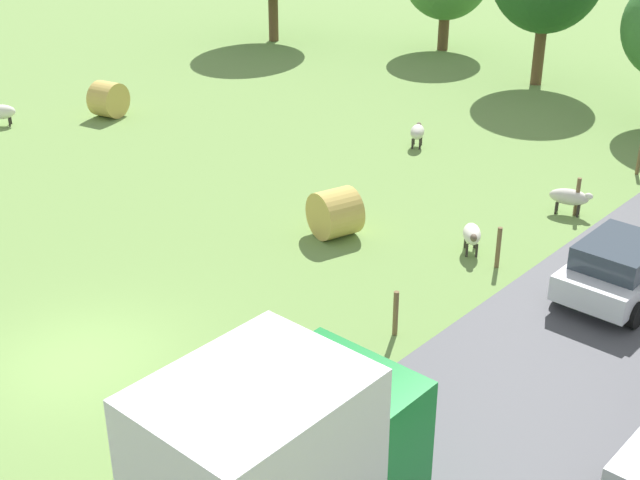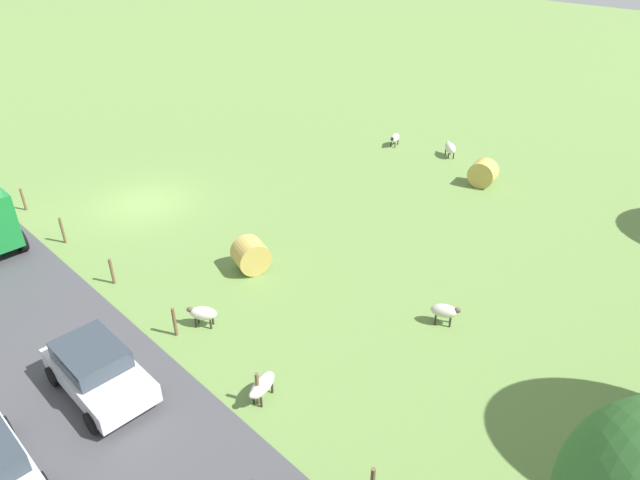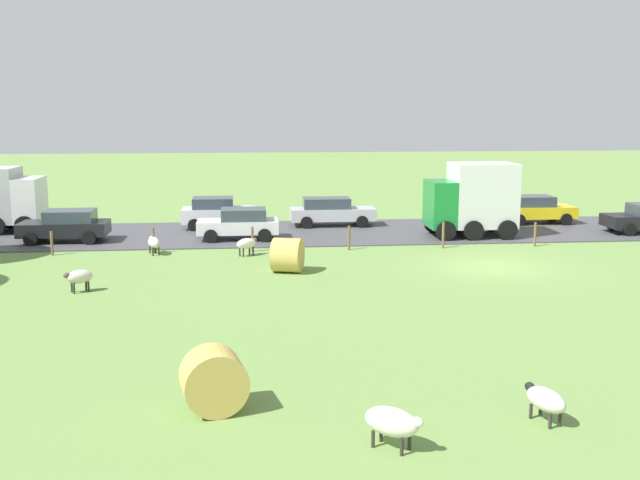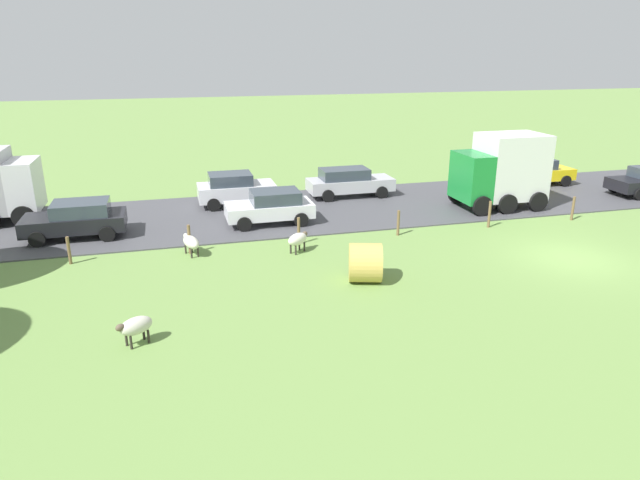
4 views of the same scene
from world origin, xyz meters
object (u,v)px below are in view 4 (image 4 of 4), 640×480
(sheep_3, at_px, (191,242))
(car_3, at_px, (76,219))
(car_5, at_px, (235,189))
(sheep_2, at_px, (298,239))
(car_4, at_px, (535,171))
(truck_0, at_px, (502,170))
(hay_bale_1, at_px, (365,263))
(car_1, at_px, (271,206))
(sheep_1, at_px, (136,326))
(car_7, at_px, (349,182))

(sheep_3, height_order, car_3, car_3)
(car_5, bearing_deg, sheep_2, -168.60)
(car_3, height_order, car_4, car_4)
(sheep_3, bearing_deg, truck_0, -78.98)
(hay_bale_1, bearing_deg, sheep_3, 53.49)
(sheep_2, bearing_deg, sheep_3, 79.48)
(car_3, distance_m, car_4, 24.81)
(car_4, bearing_deg, truck_0, 128.99)
(hay_bale_1, relative_size, car_1, 0.35)
(sheep_3, xyz_separation_m, car_5, (6.81, -2.54, 0.37))
(truck_0, distance_m, car_4, 6.24)
(sheep_2, bearing_deg, car_3, 64.28)
(sheep_1, xyz_separation_m, car_4, (13.59, -21.84, 0.30))
(car_7, bearing_deg, sheep_3, 128.97)
(sheep_2, xyz_separation_m, car_5, (7.57, 1.53, 0.36))
(car_3, relative_size, car_4, 1.01)
(hay_bale_1, bearing_deg, car_4, -52.53)
(car_7, bearing_deg, car_5, 91.68)
(sheep_3, distance_m, car_5, 7.28)
(car_5, bearing_deg, car_3, 115.90)
(hay_bale_1, height_order, car_3, car_3)
(sheep_2, relative_size, car_5, 0.27)
(car_4, bearing_deg, hay_bale_1, 127.47)
(sheep_2, xyz_separation_m, truck_0, (3.73, -11.21, 1.40))
(car_1, bearing_deg, hay_bale_1, -165.45)
(car_4, distance_m, car_5, 17.50)
(car_1, relative_size, car_3, 0.96)
(hay_bale_1, distance_m, car_7, 11.58)
(sheep_3, bearing_deg, car_4, -71.16)
(car_3, distance_m, car_5, 7.86)
(car_4, bearing_deg, car_3, 98.00)
(sheep_3, relative_size, hay_bale_1, 0.95)
(hay_bale_1, bearing_deg, sheep_2, 24.86)
(car_7, bearing_deg, hay_bale_1, 165.05)
(sheep_2, xyz_separation_m, sheep_3, (0.76, 4.07, -0.01))
(sheep_1, height_order, car_3, car_3)
(sheep_2, bearing_deg, sheep_1, 135.68)
(hay_bale_1, relative_size, car_7, 0.30)
(car_4, xyz_separation_m, car_7, (0.16, 11.40, 0.00))
(truck_0, xyz_separation_m, car_5, (3.84, 12.73, -1.04))
(sheep_2, distance_m, sheep_3, 4.14)
(truck_0, distance_m, car_7, 7.83)
(sheep_1, height_order, truck_0, truck_0)
(car_4, distance_m, car_7, 11.40)
(sheep_3, xyz_separation_m, truck_0, (2.97, -15.27, 1.41))
(sheep_3, distance_m, car_7, 11.13)
(sheep_3, bearing_deg, sheep_2, -100.52)
(sheep_2, height_order, sheep_3, sheep_2)
(sheep_1, distance_m, truck_0, 19.69)
(sheep_2, xyz_separation_m, car_3, (4.14, 8.59, 0.31))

